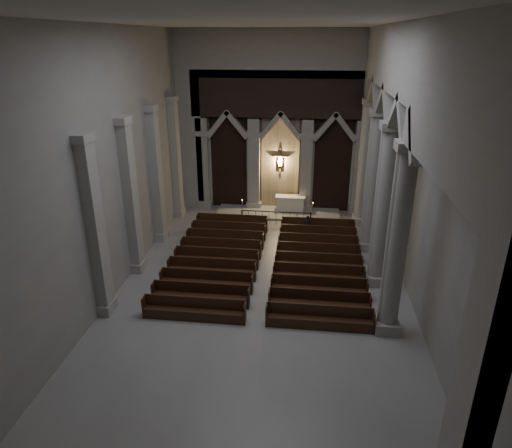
# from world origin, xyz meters

# --- Properties ---
(room) EXTENTS (24.00, 24.10, 12.00)m
(room) POSITION_xyz_m (0.00, 0.00, 7.60)
(room) COLOR gray
(room) RESTS_ON ground
(sanctuary_wall) EXTENTS (14.00, 0.77, 12.00)m
(sanctuary_wall) POSITION_xyz_m (0.00, 11.54, 6.62)
(sanctuary_wall) COLOR #A7A49C
(sanctuary_wall) RESTS_ON ground
(right_arcade) EXTENTS (1.00, 24.00, 12.00)m
(right_arcade) POSITION_xyz_m (5.50, 1.33, 7.83)
(right_arcade) COLOR #A7A49C
(right_arcade) RESTS_ON ground
(left_pilasters) EXTENTS (0.60, 13.00, 8.03)m
(left_pilasters) POSITION_xyz_m (-6.75, 3.50, 3.91)
(left_pilasters) COLOR #A7A49C
(left_pilasters) RESTS_ON ground
(sanctuary_step) EXTENTS (8.50, 2.60, 0.15)m
(sanctuary_step) POSITION_xyz_m (0.00, 10.60, 0.07)
(sanctuary_step) COLOR #A7A49C
(sanctuary_step) RESTS_ON ground
(altar) EXTENTS (2.04, 0.82, 1.03)m
(altar) POSITION_xyz_m (0.81, 11.02, 0.67)
(altar) COLOR silver
(altar) RESTS_ON sanctuary_step
(altar_rail) EXTENTS (4.61, 0.09, 0.90)m
(altar_rail) POSITION_xyz_m (0.00, 8.72, 0.60)
(altar_rail) COLOR black
(altar_rail) RESTS_ON ground
(candle_stand_left) EXTENTS (0.21, 0.21, 1.23)m
(candle_stand_left) POSITION_xyz_m (-2.39, 9.79, 0.33)
(candle_stand_left) COLOR #AF6E35
(candle_stand_left) RESTS_ON ground
(candle_stand_right) EXTENTS (0.23, 0.23, 1.37)m
(candle_stand_right) POSITION_xyz_m (2.37, 9.42, 0.37)
(candle_stand_right) COLOR #AF6E35
(candle_stand_right) RESTS_ON ground
(pews) EXTENTS (9.93, 10.49, 1.01)m
(pews) POSITION_xyz_m (-0.00, 2.39, 0.33)
(pews) COLOR black
(pews) RESTS_ON ground
(worshipper) EXTENTS (0.51, 0.40, 1.24)m
(worshipper) POSITION_xyz_m (2.07, 7.24, 0.62)
(worshipper) COLOR black
(worshipper) RESTS_ON ground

